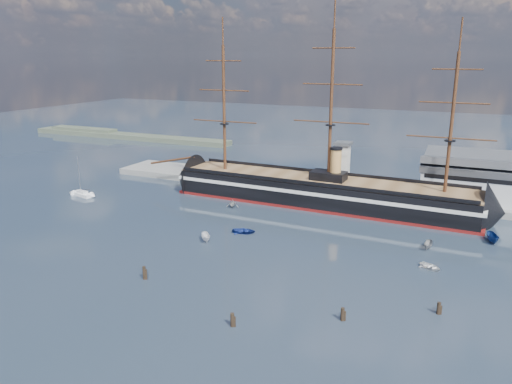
% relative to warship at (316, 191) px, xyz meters
% --- Properties ---
extents(ground, '(600.00, 600.00, 0.00)m').
position_rel_warship_xyz_m(ground, '(1.31, -20.00, -4.04)').
color(ground, '#213040').
rests_on(ground, ground).
extents(quay, '(180.00, 18.00, 2.00)m').
position_rel_warship_xyz_m(quay, '(11.31, 16.00, -4.04)').
color(quay, slate).
rests_on(quay, ground).
extents(quay_tower, '(5.00, 5.00, 15.00)m').
position_rel_warship_xyz_m(quay_tower, '(4.31, 13.00, 5.72)').
color(quay_tower, silver).
rests_on(quay_tower, ground).
extents(shoreline, '(120.00, 10.00, 4.00)m').
position_rel_warship_xyz_m(shoreline, '(-137.92, 75.00, -2.59)').
color(shoreline, '#3F4C38').
rests_on(shoreline, ground).
extents(warship, '(113.12, 19.04, 53.94)m').
position_rel_warship_xyz_m(warship, '(0.00, 0.00, 0.00)').
color(warship, black).
rests_on(warship, ground).
extents(sailboat, '(8.22, 4.18, 12.62)m').
position_rel_warship_xyz_m(sailboat, '(-69.48, -22.27, -3.23)').
color(sailboat, white).
rests_on(sailboat, ground).
extents(motorboat_a, '(5.87, 5.24, 2.32)m').
position_rel_warship_xyz_m(motorboat_a, '(-14.10, -40.58, -4.04)').
color(motorboat_a, white).
rests_on(motorboat_a, ground).
extents(motorboat_b, '(2.26, 3.88, 1.70)m').
position_rel_warship_xyz_m(motorboat_b, '(-8.32, -31.73, -4.04)').
color(motorboat_b, navy).
rests_on(motorboat_b, ground).
extents(motorboat_c, '(5.46, 2.36, 2.13)m').
position_rel_warship_xyz_m(motorboat_c, '(34.64, -23.64, -4.04)').
color(motorboat_c, gray).
rests_on(motorboat_c, ground).
extents(motorboat_d, '(7.33, 4.99, 2.47)m').
position_rel_warship_xyz_m(motorboat_d, '(-20.98, -13.20, -4.04)').
color(motorboat_d, '#959697').
rests_on(motorboat_d, ground).
extents(motorboat_e, '(2.65, 3.22, 1.42)m').
position_rel_warship_xyz_m(motorboat_e, '(36.35, -35.15, -4.04)').
color(motorboat_e, silver).
rests_on(motorboat_e, ground).
extents(motorboat_f, '(7.21, 4.06, 2.73)m').
position_rel_warship_xyz_m(motorboat_f, '(48.10, -13.27, -4.04)').
color(motorboat_f, navy).
rests_on(motorboat_f, ground).
extents(piling_near_left, '(0.64, 0.64, 3.43)m').
position_rel_warship_xyz_m(piling_near_left, '(-14.72, -63.77, -4.04)').
color(piling_near_left, black).
rests_on(piling_near_left, ground).
extents(piling_near_mid, '(0.64, 0.64, 3.09)m').
position_rel_warship_xyz_m(piling_near_mid, '(9.25, -72.48, -4.04)').
color(piling_near_mid, black).
rests_on(piling_near_mid, ground).
extents(piling_near_right, '(0.64, 0.64, 3.04)m').
position_rel_warship_xyz_m(piling_near_right, '(25.14, -63.18, -4.04)').
color(piling_near_right, black).
rests_on(piling_near_right, ground).
extents(piling_far_right, '(0.64, 0.64, 2.90)m').
position_rel_warship_xyz_m(piling_far_right, '(39.56, -54.25, -4.04)').
color(piling_far_right, black).
rests_on(piling_far_right, ground).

